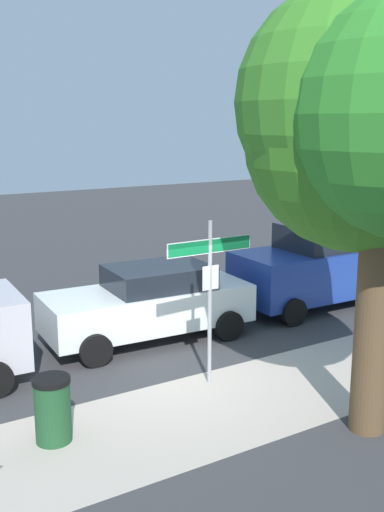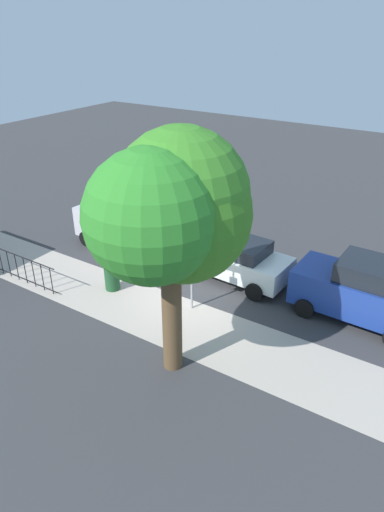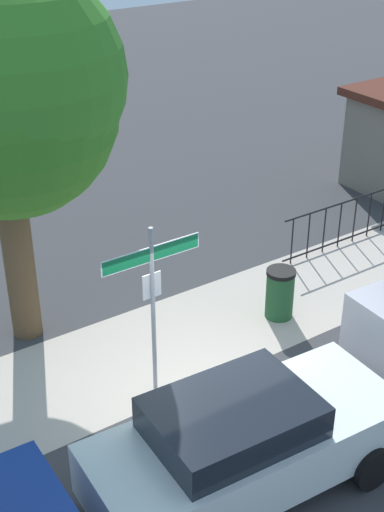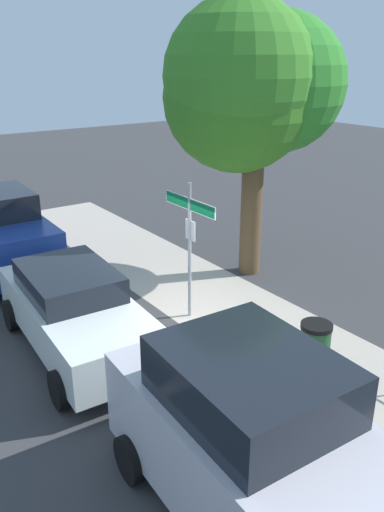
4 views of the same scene
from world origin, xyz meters
name	(u,v)px [view 2 (image 2 of 4)]	position (x,y,z in m)	size (l,w,h in m)	color
ground_plane	(190,299)	(0.00, 0.00, 0.00)	(60.00, 60.00, 0.00)	#38383A
sidewalk_strip	(121,300)	(2.00, 1.30, 0.00)	(24.00, 2.60, 0.00)	#B4A79A
street_sign	(192,255)	(-0.32, 0.40, 2.00)	(1.67, 0.07, 2.91)	#9EA0A5
shade_tree	(173,207)	(-1.33, 2.77, 4.60)	(3.49, 4.36, 6.48)	brown
car_blue	(361,290)	(-5.07, -2.03, 1.03)	(4.12, 2.13, 2.07)	navy
car_white	(232,258)	(-0.47, -2.11, 0.82)	(4.43, 2.13, 1.57)	white
car_silver	(127,223)	(4.43, -2.00, 1.08)	(4.36, 2.28, 2.20)	silver
iron_fence	(21,268)	(5.82, 2.30, 0.56)	(3.65, 0.04, 1.07)	black
trash_bin	(112,277)	(2.71, 0.90, 0.49)	(0.55, 0.55, 0.98)	#1E4C28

